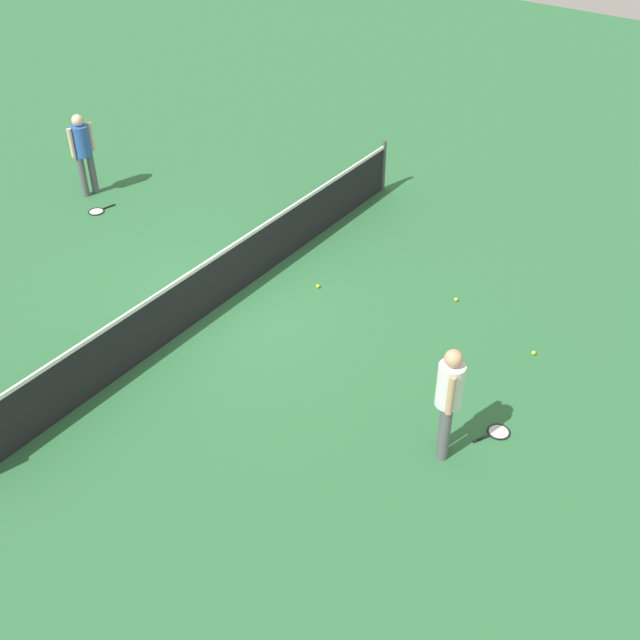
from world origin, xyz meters
TOP-DOWN VIEW (x-y plane):
  - ground_plane at (0.00, 0.00)m, footprint 40.00×40.00m
  - court_net at (0.00, 0.00)m, footprint 10.09×0.09m
  - player_near_side at (-0.90, -4.59)m, footprint 0.50×0.46m
  - player_far_side at (1.36, 4.76)m, footprint 0.53×0.40m
  - tennis_racket_near_player at (-0.17, -5.04)m, footprint 0.60×0.42m
  - tennis_racket_far_player at (0.91, 4.08)m, footprint 0.61×0.37m
  - tennis_ball_near_player at (1.27, -1.03)m, footprint 0.07×0.07m
  - tennis_ball_by_net at (2.28, -3.13)m, footprint 0.07×0.07m
  - tennis_ball_midcourt at (1.71, -4.76)m, footprint 0.07×0.07m

SIDE VIEW (x-z plane):
  - ground_plane at x=0.00m, z-range 0.00..0.00m
  - tennis_racket_near_player at x=-0.17m, z-range 0.00..0.03m
  - tennis_racket_far_player at x=0.91m, z-range 0.00..0.03m
  - tennis_ball_near_player at x=1.27m, z-range 0.00..0.07m
  - tennis_ball_by_net at x=2.28m, z-range 0.00..0.07m
  - tennis_ball_midcourt at x=1.71m, z-range 0.00..0.07m
  - court_net at x=0.00m, z-range -0.03..1.04m
  - player_near_side at x=-0.90m, z-range 0.16..1.86m
  - player_far_side at x=1.36m, z-range 0.16..1.86m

